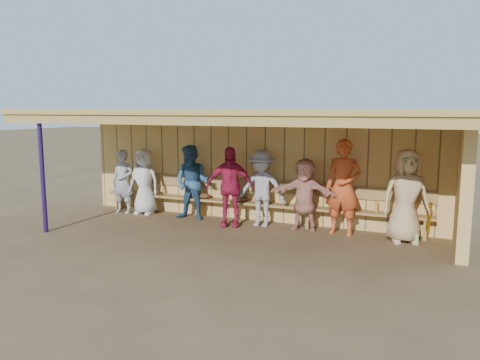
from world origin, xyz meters
name	(u,v)px	position (x,y,z in m)	size (l,w,h in m)	color
ground	(233,233)	(0.00, 0.00, 0.00)	(90.00, 90.00, 0.00)	brown
player_a	(123,182)	(-3.24, 0.72, 0.77)	(0.56, 0.37, 1.54)	#999BA1
player_b	(144,182)	(-2.69, 0.81, 0.79)	(0.77, 0.50, 1.58)	silver
player_c	(192,183)	(-1.36, 0.77, 0.85)	(0.83, 0.64, 1.70)	#2D557D
player_d	(229,187)	(-0.33, 0.54, 0.86)	(1.01, 0.42, 1.72)	#B01C41
player_e	(261,188)	(0.30, 0.81, 0.82)	(1.07, 0.61, 1.65)	#949199
player_f	(304,195)	(1.25, 0.81, 0.76)	(1.40, 0.45, 1.51)	tan
player_g	(343,187)	(2.04, 0.79, 0.96)	(0.70, 0.46, 1.93)	#CC4A20
player_h	(406,196)	(3.24, 0.68, 0.89)	(0.87, 0.57, 1.78)	tan
dugout_structure	(263,148)	(0.39, 0.69, 1.69)	(8.80, 3.20, 2.50)	tan
bench	(253,198)	(0.00, 1.12, 0.53)	(7.60, 0.34, 0.93)	#9E7A43
dugout_equipment	(233,200)	(-0.45, 0.99, 0.49)	(6.41, 0.62, 0.80)	gold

